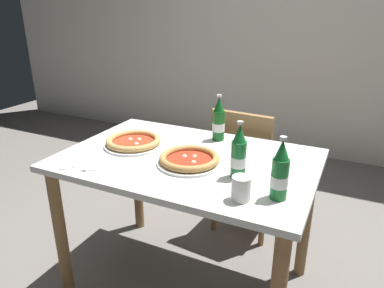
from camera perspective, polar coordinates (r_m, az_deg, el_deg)
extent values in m
plane|color=slate|center=(2.13, -0.63, -21.00)|extent=(8.00, 8.00, 0.00)
cube|color=silver|center=(3.68, 15.52, 18.52)|extent=(7.00, 0.10, 2.60)
cube|color=silver|center=(1.72, -0.72, -2.56)|extent=(1.20, 0.80, 0.03)
cylinder|color=olive|center=(1.96, -20.15, -13.37)|extent=(0.06, 0.06, 0.72)
cylinder|color=olive|center=(2.40, -8.70, -5.52)|extent=(0.06, 0.06, 0.72)
cylinder|color=olive|center=(2.06, 17.68, -11.23)|extent=(0.06, 0.06, 0.72)
cube|color=olive|center=(2.39, 9.14, -3.78)|extent=(0.43, 0.43, 0.04)
cube|color=olive|center=(2.15, 7.69, -0.23)|extent=(0.38, 0.07, 0.40)
cylinder|color=olive|center=(2.59, 13.79, -7.67)|extent=(0.04, 0.04, 0.41)
cylinder|color=olive|center=(2.68, 6.84, -6.04)|extent=(0.04, 0.04, 0.41)
cylinder|color=olive|center=(2.30, 11.20, -11.30)|extent=(0.04, 0.04, 0.41)
cylinder|color=olive|center=(2.41, 3.51, -9.27)|extent=(0.04, 0.04, 0.41)
cylinder|color=white|center=(1.64, -0.43, -2.97)|extent=(0.30, 0.30, 0.01)
cylinder|color=#AD2D19|center=(1.64, -0.43, -2.62)|extent=(0.21, 0.21, 0.01)
torus|color=#B78447|center=(1.63, -0.43, -2.27)|extent=(0.28, 0.28, 0.03)
sphere|color=silver|center=(1.67, -1.18, -2.06)|extent=(0.02, 0.02, 0.02)
sphere|color=silver|center=(1.61, 0.26, -3.02)|extent=(0.02, 0.02, 0.02)
sphere|color=silver|center=(1.67, 0.41, -2.09)|extent=(0.02, 0.02, 0.02)
cylinder|color=white|center=(1.87, -9.25, -0.10)|extent=(0.30, 0.30, 0.01)
cylinder|color=#BC381E|center=(1.87, -9.27, 0.22)|extent=(0.22, 0.22, 0.01)
torus|color=tan|center=(1.87, -9.29, 0.53)|extent=(0.28, 0.28, 0.03)
sphere|color=silver|center=(1.91, -9.78, 0.66)|extent=(0.02, 0.02, 0.02)
sphere|color=silver|center=(1.84, -8.80, -0.09)|extent=(0.02, 0.02, 0.02)
sphere|color=silver|center=(1.90, -8.38, 0.64)|extent=(0.02, 0.02, 0.02)
cylinder|color=#196B2D|center=(1.50, 7.39, -2.49)|extent=(0.06, 0.06, 0.16)
cone|color=#196B2D|center=(1.46, 7.61, 1.75)|extent=(0.05, 0.05, 0.07)
cylinder|color=#B7B7BC|center=(1.44, 7.69, 3.37)|extent=(0.03, 0.03, 0.01)
cylinder|color=white|center=(1.50, 7.38, -2.77)|extent=(0.07, 0.07, 0.04)
cylinder|color=#14591E|center=(1.91, 4.24, 2.95)|extent=(0.06, 0.06, 0.16)
cone|color=#14591E|center=(1.88, 4.33, 6.35)|extent=(0.05, 0.05, 0.07)
cylinder|color=#B7B7BC|center=(1.87, 4.37, 7.64)|extent=(0.03, 0.03, 0.01)
cylinder|color=white|center=(1.92, 4.23, 2.72)|extent=(0.07, 0.07, 0.04)
cylinder|color=#196B2D|center=(1.37, 13.73, -5.43)|extent=(0.06, 0.06, 0.16)
cone|color=#196B2D|center=(1.32, 14.17, -0.86)|extent=(0.05, 0.05, 0.07)
cylinder|color=#B7B7BC|center=(1.30, 14.34, 0.91)|extent=(0.03, 0.03, 0.01)
cylinder|color=white|center=(1.37, 13.70, -5.73)|extent=(0.07, 0.07, 0.04)
cube|color=white|center=(1.73, -16.61, -2.72)|extent=(0.23, 0.23, 0.00)
cube|color=silver|center=(1.72, -16.12, -2.70)|extent=(0.11, 0.17, 0.00)
cube|color=silver|center=(1.74, -17.12, -2.46)|extent=(0.06, 0.17, 0.00)
cylinder|color=white|center=(1.34, 7.80, -7.02)|extent=(0.07, 0.07, 0.09)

